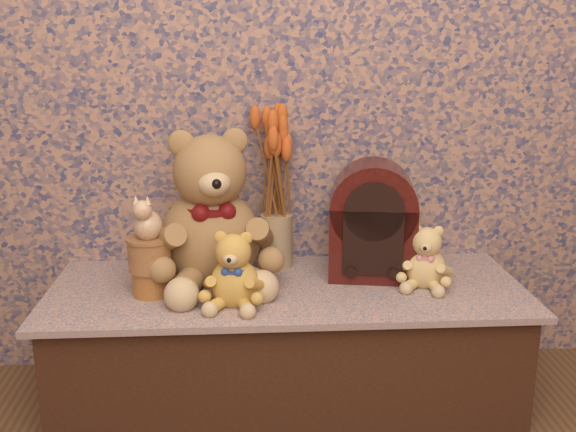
# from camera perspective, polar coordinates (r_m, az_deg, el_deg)

# --- Properties ---
(display_shelf) EXTENTS (1.47, 0.57, 0.39)m
(display_shelf) POSITION_cam_1_polar(r_m,az_deg,el_deg) (2.15, -0.09, -10.84)
(display_shelf) COLOR #3A5377
(display_shelf) RESTS_ON ground
(teddy_large) EXTENTS (0.50, 0.56, 0.52)m
(teddy_large) POSITION_cam_1_polar(r_m,az_deg,el_deg) (2.07, -6.75, 1.34)
(teddy_large) COLOR #97663A
(teddy_large) RESTS_ON display_shelf
(teddy_medium) EXTENTS (0.22, 0.25, 0.24)m
(teddy_medium) POSITION_cam_1_polar(r_m,az_deg,el_deg) (1.91, -4.64, -4.22)
(teddy_medium) COLOR gold
(teddy_medium) RESTS_ON display_shelf
(teddy_small) EXTENTS (0.23, 0.24, 0.21)m
(teddy_small) POSITION_cam_1_polar(r_m,az_deg,el_deg) (2.09, 11.79, -3.14)
(teddy_small) COLOR tan
(teddy_small) RESTS_ON display_shelf
(cathedral_radio) EXTENTS (0.30, 0.24, 0.37)m
(cathedral_radio) POSITION_cam_1_polar(r_m,az_deg,el_deg) (2.13, 7.30, -0.30)
(cathedral_radio) COLOR #390D0A
(cathedral_radio) RESTS_ON display_shelf
(ceramic_vase) EXTENTS (0.12, 0.12, 0.18)m
(ceramic_vase) POSITION_cam_1_polar(r_m,az_deg,el_deg) (2.22, -1.00, -2.12)
(ceramic_vase) COLOR tan
(ceramic_vase) RESTS_ON display_shelf
(dried_stalks) EXTENTS (0.23, 0.23, 0.42)m
(dried_stalks) POSITION_cam_1_polar(r_m,az_deg,el_deg) (2.15, -1.04, 5.49)
(dried_stalks) COLOR #CF5821
(dried_stalks) RESTS_ON ceramic_vase
(biscuit_tin_lower) EXTENTS (0.12, 0.12, 0.08)m
(biscuit_tin_lower) POSITION_cam_1_polar(r_m,az_deg,el_deg) (2.04, -11.67, -5.58)
(biscuit_tin_lower) COLOR gold
(biscuit_tin_lower) RESTS_ON display_shelf
(biscuit_tin_upper) EXTENTS (0.15, 0.15, 0.10)m
(biscuit_tin_upper) POSITION_cam_1_polar(r_m,az_deg,el_deg) (2.01, -11.80, -3.21)
(biscuit_tin_upper) COLOR tan
(biscuit_tin_upper) RESTS_ON biscuit_tin_lower
(cat_figurine) EXTENTS (0.12, 0.13, 0.14)m
(cat_figurine) POSITION_cam_1_polar(r_m,az_deg,el_deg) (1.97, -11.99, 0.03)
(cat_figurine) COLOR silver
(cat_figurine) RESTS_ON biscuit_tin_upper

